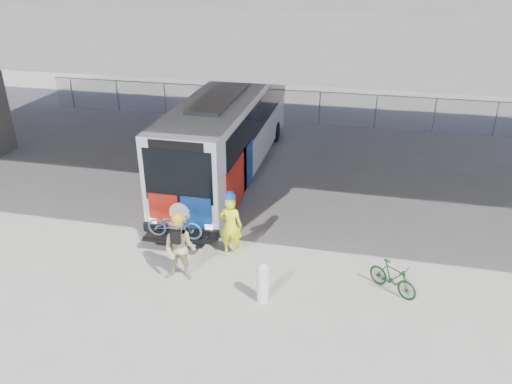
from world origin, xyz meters
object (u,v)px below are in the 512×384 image
(cyclist_tan, at_px, (180,249))
(bike_parked, at_px, (393,278))
(bus, at_px, (230,125))
(bollard, at_px, (263,281))
(cyclist_hivis, at_px, (231,224))

(cyclist_tan, xyz_separation_m, bike_parked, (5.94, 0.72, -0.56))
(bus, bearing_deg, bollard, -69.16)
(bus, xyz_separation_m, bike_parked, (6.65, -7.25, -1.65))
(cyclist_tan, bearing_deg, bollard, -16.15)
(cyclist_hivis, relative_size, bike_parked, 1.41)
(bollard, relative_size, cyclist_tan, 0.56)
(cyclist_tan, height_order, bike_parked, cyclist_tan)
(bus, distance_m, cyclist_tan, 8.08)
(bus, height_order, bollard, bus)
(bus, height_order, cyclist_tan, bus)
(bus, bearing_deg, bike_parked, -47.48)
(bollard, relative_size, cyclist_hivis, 0.56)
(cyclist_hivis, height_order, bike_parked, cyclist_hivis)
(bollard, distance_m, bike_parked, 3.64)
(cyclist_tan, bearing_deg, bike_parked, 1.91)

